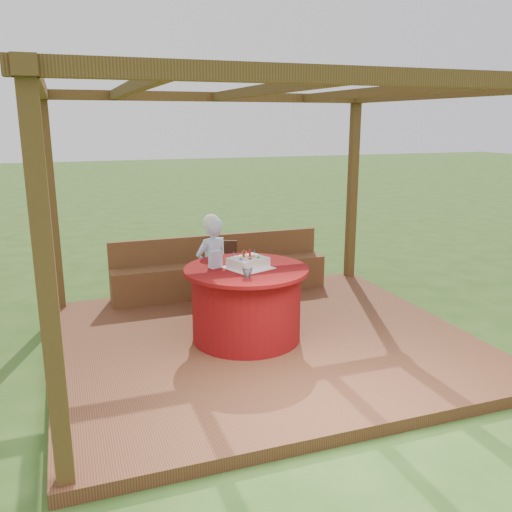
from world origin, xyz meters
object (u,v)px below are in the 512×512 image
(table, at_px, (246,303))
(drinking_glass, at_px, (247,273))
(bench, at_px, (221,274))
(chair, at_px, (222,271))
(birthday_cake, at_px, (248,263))
(gift_bag, at_px, (215,259))
(elderly_woman, at_px, (212,265))

(table, xyz_separation_m, drinking_glass, (-0.10, -0.35, 0.45))
(bench, xyz_separation_m, chair, (-0.12, -0.51, 0.19))
(bench, xyz_separation_m, birthday_cake, (-0.17, -1.68, 0.61))
(table, bearing_deg, gift_bag, 158.55)
(bench, bearing_deg, birthday_cake, -95.71)
(bench, height_order, drinking_glass, drinking_glass)
(bench, relative_size, gift_bag, 16.11)
(birthday_cake, bearing_deg, drinking_glass, -110.11)
(bench, relative_size, birthday_cake, 5.39)
(table, relative_size, elderly_woman, 1.06)
(elderly_woman, distance_m, drinking_glass, 1.18)
(table, relative_size, chair, 1.60)
(table, distance_m, drinking_glass, 0.58)
(bench, xyz_separation_m, drinking_glass, (-0.29, -2.02, 0.60))
(birthday_cake, xyz_separation_m, gift_bag, (-0.33, 0.13, 0.04))
(birthday_cake, height_order, drinking_glass, birthday_cake)
(bench, xyz_separation_m, elderly_woman, (-0.35, -0.86, 0.38))
(bench, distance_m, elderly_woman, 1.00)
(elderly_woman, xyz_separation_m, birthday_cake, (0.18, -0.82, 0.22))
(table, height_order, chair, chair)
(table, xyz_separation_m, elderly_woman, (-0.16, 0.82, 0.23))
(bench, distance_m, drinking_glass, 2.13)
(bench, height_order, table, table)
(table, bearing_deg, birthday_cake, -18.01)
(elderly_woman, bearing_deg, gift_bag, -102.06)
(table, relative_size, birthday_cake, 2.43)
(bench, bearing_deg, table, -96.41)
(bench, bearing_deg, elderly_woman, -112.06)
(bench, height_order, elderly_woman, elderly_woman)
(chair, height_order, elderly_woman, elderly_woman)
(bench, xyz_separation_m, gift_bag, (-0.50, -1.56, 0.64))
(elderly_woman, bearing_deg, birthday_cake, -77.64)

